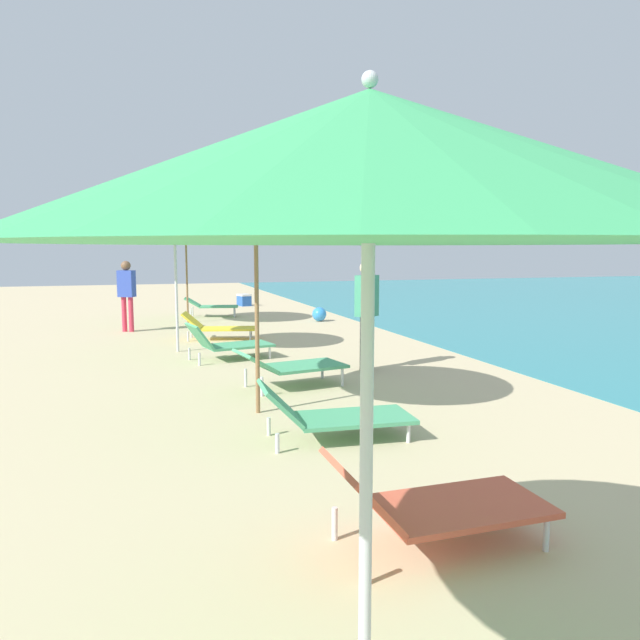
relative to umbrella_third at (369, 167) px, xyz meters
The scene contains 14 objects.
umbrella_third is the anchor object (origin of this frame).
lounger_third_shoreside 2.46m from the umbrella_third, 52.19° to the left, with size 1.43×0.66×0.63m.
umbrella_fourth 4.70m from the umbrella_third, 83.68° to the left, with size 2.47×2.47×2.99m.
lounger_fourth_shoreside 6.20m from the umbrella_third, 78.30° to the left, with size 1.59×0.95×0.55m.
lounger_fourth_inland 4.10m from the umbrella_third, 73.43° to the left, with size 1.56×0.75×0.60m.
umbrella_fifth 9.18m from the umbrella_third, 90.54° to the left, with size 2.14×2.14×2.87m.
lounger_fifth_shoreside 10.67m from the umbrella_third, 85.48° to the left, with size 1.61×0.91×0.58m.
lounger_fifth_inland 8.34m from the umbrella_third, 85.23° to the left, with size 1.52×0.94×0.65m.
umbrella_farthest 13.62m from the umbrella_third, 88.01° to the left, with size 2.55×2.55×2.68m.
lounger_farthest_shoreside 14.94m from the umbrella_third, 85.30° to the left, with size 1.56×0.84×0.56m.
person_walking_near 7.18m from the umbrella_third, 68.12° to the left, with size 0.42×0.38×1.73m.
person_walking_far 12.38m from the umbrella_third, 94.63° to the left, with size 0.42×0.36×1.63m.
beach_ball 13.54m from the umbrella_third, 73.46° to the left, with size 0.38×0.38×0.38m, color #338CD8.
cooler_box 18.01m from the umbrella_third, 81.41° to the left, with size 0.45×0.55×0.39m.
Camera 1 is at (-0.59, 6.80, 1.90)m, focal length 33.24 mm.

